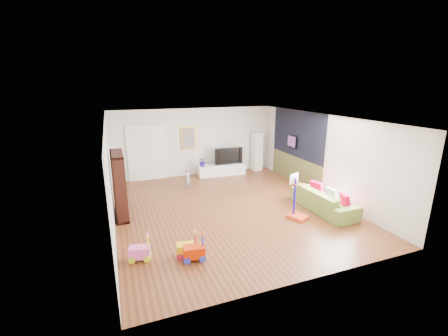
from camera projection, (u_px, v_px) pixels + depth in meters
name	position (u px, v px, depth m)	size (l,w,h in m)	color
floor	(229.00, 208.00, 9.04)	(6.50, 7.50, 0.00)	brown
ceiling	(229.00, 118.00, 8.31)	(6.50, 7.50, 0.00)	white
wall_back	(194.00, 142.00, 12.05)	(6.50, 0.00, 2.70)	silver
wall_front	(307.00, 216.00, 5.30)	(6.50, 0.00, 2.70)	white
wall_left	(110.00, 177.00, 7.57)	(0.00, 7.50, 2.70)	white
wall_right	(321.00, 156.00, 9.79)	(0.00, 7.50, 2.70)	white
navy_accent	(297.00, 134.00, 10.91)	(0.01, 3.20, 1.70)	black
olive_wainscot	(295.00, 170.00, 11.28)	(0.01, 3.20, 1.00)	brown
doorway	(147.00, 153.00, 11.45)	(1.45, 0.06, 2.10)	white
painting_back	(189.00, 138.00, 11.88)	(0.62, 0.06, 0.92)	gold
artwork_right	(292.00, 141.00, 11.15)	(0.04, 0.56, 0.46)	#7F3F8C
media_console	(222.00, 170.00, 12.26)	(1.93, 0.48, 0.45)	white
tall_cabinet	(257.00, 151.00, 12.85)	(0.38, 0.38, 1.63)	white
bookshelf	(119.00, 185.00, 8.28)	(0.33, 1.25, 1.82)	black
sofa	(324.00, 200.00, 8.80)	(2.16, 0.84, 0.63)	olive
basketball_hoop	(299.00, 197.00, 8.17)	(0.44, 0.53, 1.28)	red
ride_on_yellow	(187.00, 245.00, 6.42)	(0.43, 0.27, 0.58)	yellow
ride_on_orange	(194.00, 247.00, 6.29)	(0.45, 0.28, 0.60)	red
ride_on_pink	(139.00, 248.00, 6.30)	(0.44, 0.27, 0.58)	#EB5CB2
child	(187.00, 178.00, 10.58)	(0.29, 0.19, 0.78)	gray
tv	(228.00, 155.00, 12.25)	(1.18, 0.16, 0.68)	black
vase_plant	(202.00, 161.00, 11.88)	(0.36, 0.31, 0.40)	#1F0F90
pillow_left	(345.00, 201.00, 8.29)	(0.11, 0.40, 0.40)	red
pillow_center	(332.00, 194.00, 8.81)	(0.09, 0.35, 0.35)	silver
pillow_right	(316.00, 187.00, 9.34)	(0.10, 0.40, 0.40)	#C20037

